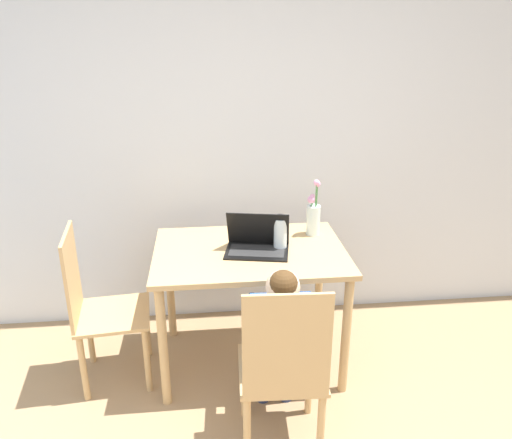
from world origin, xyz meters
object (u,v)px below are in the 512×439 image
at_px(laptop, 257,242).
at_px(water_bottle, 280,233).
at_px(person_seated, 280,332).
at_px(chair_spare, 99,308).
at_px(flower_vase, 313,216).
at_px(chair_occupied, 283,370).

xyz_separation_m(laptop, water_bottle, (0.13, 0.01, 0.04)).
bearing_deg(water_bottle, person_seated, -98.18).
bearing_deg(chair_spare, water_bottle, -91.68).
distance_m(chair_spare, flower_vase, 1.35).
relative_size(chair_spare, person_seated, 0.99).
xyz_separation_m(chair_occupied, laptop, (-0.04, 0.71, 0.33)).
distance_m(laptop, water_bottle, 0.14).
distance_m(chair_occupied, water_bottle, 0.82).
bearing_deg(chair_occupied, laptop, -84.01).
bearing_deg(flower_vase, chair_spare, -168.22).
height_order(laptop, flower_vase, flower_vase).
height_order(chair_spare, flower_vase, flower_vase).
bearing_deg(chair_occupied, chair_spare, -31.83).
height_order(person_seated, flower_vase, flower_vase).
bearing_deg(flower_vase, laptop, -150.84).
distance_m(chair_occupied, laptop, 0.78).
bearing_deg(laptop, water_bottle, 16.93).
height_order(chair_spare, water_bottle, water_bottle).
bearing_deg(flower_vase, chair_occupied, -109.37).
xyz_separation_m(person_seated, flower_vase, (0.31, 0.77, 0.29)).
height_order(chair_spare, person_seated, person_seated).
bearing_deg(chair_spare, laptop, -91.93).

